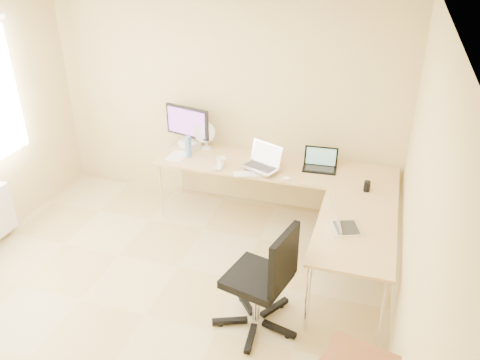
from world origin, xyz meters
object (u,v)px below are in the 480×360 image
(laptop_black, at_px, (320,160))
(desk_fan, at_px, (206,136))
(keyboard, at_px, (251,174))
(laptop_return, at_px, (347,218))
(desk_main, at_px, (274,194))
(mug, at_px, (221,162))
(monitor, at_px, (188,127))
(laptop_center, at_px, (261,157))
(water_bottle, at_px, (188,147))
(desk_return, at_px, (352,261))
(office_chair, at_px, (257,278))

(laptop_black, distance_m, desk_fan, 1.38)
(laptop_black, xyz_separation_m, keyboard, (-0.68, -0.34, -0.11))
(laptop_black, distance_m, laptop_return, 1.16)
(laptop_return, bearing_deg, desk_fan, 34.47)
(desk_main, height_order, mug, mug)
(monitor, bearing_deg, keyboard, -14.82)
(laptop_center, bearing_deg, desk_fan, 176.92)
(laptop_center, distance_m, water_bottle, 0.90)
(desk_return, height_order, laptop_black, laptop_black)
(desk_main, xyz_separation_m, keyboard, (-0.19, -0.30, 0.37))
(laptop_center, relative_size, water_bottle, 1.59)
(monitor, xyz_separation_m, mug, (0.56, -0.41, -0.20))
(laptop_center, xyz_separation_m, desk_fan, (-0.77, 0.38, -0.01))
(desk_return, distance_m, laptop_black, 1.25)
(laptop_center, distance_m, keyboard, 0.21)
(monitor, distance_m, mug, 0.72)
(laptop_center, height_order, mug, laptop_center)
(desk_return, relative_size, office_chair, 1.25)
(desk_main, distance_m, laptop_return, 1.45)
(water_bottle, bearing_deg, laptop_black, 4.28)
(monitor, xyz_separation_m, laptop_center, (1.00, -0.38, -0.08))
(desk_main, xyz_separation_m, desk_fan, (-0.88, 0.20, 0.52))
(mug, relative_size, desk_fan, 0.36)
(monitor, height_order, laptop_black, monitor)
(mug, bearing_deg, desk_main, 20.36)
(desk_return, height_order, office_chair, office_chair)
(keyboard, bearing_deg, laptop_black, 4.76)
(mug, bearing_deg, water_bottle, 162.66)
(laptop_center, xyz_separation_m, laptop_return, (1.01, -0.86, -0.06))
(laptop_center, relative_size, office_chair, 0.38)
(water_bottle, bearing_deg, desk_return, -25.25)
(office_chair, bearing_deg, monitor, 140.28)
(desk_fan, bearing_deg, monitor, 165.94)
(monitor, bearing_deg, desk_fan, 13.62)
(laptop_center, distance_m, laptop_black, 0.65)
(laptop_black, distance_m, mug, 1.08)
(keyboard, distance_m, mug, 0.38)
(laptop_black, distance_m, office_chair, 1.74)
(monitor, distance_m, water_bottle, 0.32)
(desk_main, height_order, monitor, monitor)
(monitor, height_order, keyboard, monitor)
(monitor, relative_size, laptop_black, 1.61)
(laptop_black, bearing_deg, mug, -170.33)
(desk_main, height_order, desk_fan, desk_fan)
(desk_return, bearing_deg, water_bottle, 154.75)
(mug, xyz_separation_m, laptop_return, (1.45, -0.84, 0.06))
(laptop_black, distance_m, keyboard, 0.77)
(monitor, distance_m, laptop_black, 1.61)
(laptop_center, distance_m, desk_fan, 0.86)
(desk_main, relative_size, laptop_return, 8.08)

